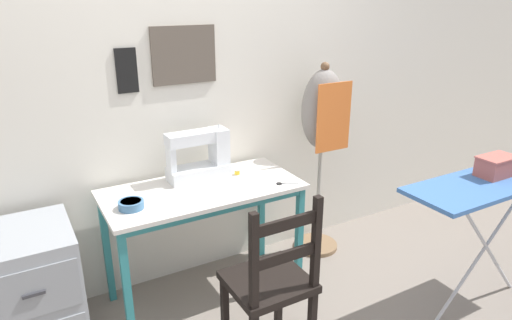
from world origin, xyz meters
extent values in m
plane|color=gray|center=(0.00, 0.00, 0.00)|extent=(14.00, 14.00, 0.00)
cube|color=silver|center=(0.00, 0.62, 1.27)|extent=(10.00, 0.05, 2.55)
cube|color=brown|center=(0.05, 0.59, 1.47)|extent=(0.40, 0.02, 0.34)
cube|color=black|center=(-0.30, 0.59, 1.41)|extent=(0.12, 0.01, 0.25)
cube|color=silver|center=(0.00, 0.28, 0.73)|extent=(1.16, 0.56, 0.02)
cube|color=teal|center=(0.00, 0.04, 0.70)|extent=(1.08, 0.03, 0.04)
cube|color=teal|center=(-0.54, 0.04, 0.36)|extent=(0.04, 0.04, 0.72)
cube|color=teal|center=(0.54, 0.04, 0.36)|extent=(0.04, 0.04, 0.72)
cube|color=teal|center=(-0.54, 0.52, 0.36)|extent=(0.04, 0.04, 0.72)
cube|color=teal|center=(0.54, 0.52, 0.36)|extent=(0.04, 0.04, 0.72)
cube|color=white|center=(0.04, 0.43, 0.78)|extent=(0.38, 0.16, 0.08)
cube|color=white|center=(0.18, 0.43, 0.93)|extent=(0.09, 0.14, 0.22)
cube|color=white|center=(0.02, 0.43, 1.01)|extent=(0.33, 0.12, 0.07)
cube|color=white|center=(-0.13, 0.43, 0.90)|extent=(0.04, 0.09, 0.15)
cylinder|color=#B22D2D|center=(0.24, 0.43, 0.93)|extent=(0.02, 0.06, 0.06)
cylinder|color=#99999E|center=(0.18, 0.43, 1.06)|extent=(0.01, 0.01, 0.02)
cylinder|color=teal|center=(-0.44, 0.21, 0.76)|extent=(0.14, 0.14, 0.04)
cylinder|color=#243D54|center=(-0.44, 0.21, 0.78)|extent=(0.11, 0.11, 0.01)
cube|color=silver|center=(0.49, 0.09, 0.74)|extent=(0.10, 0.03, 0.00)
cube|color=silver|center=(0.48, 0.07, 0.74)|extent=(0.09, 0.05, 0.00)
torus|color=black|center=(0.42, 0.10, 0.74)|extent=(0.03, 0.03, 0.01)
torus|color=black|center=(0.42, 0.10, 0.74)|extent=(0.03, 0.03, 0.01)
cylinder|color=yellow|center=(0.28, 0.36, 0.76)|extent=(0.03, 0.03, 0.03)
cylinder|color=beige|center=(0.28, 0.36, 0.77)|extent=(0.04, 0.04, 0.00)
cylinder|color=beige|center=(0.28, 0.36, 0.74)|extent=(0.04, 0.04, 0.00)
cube|color=black|center=(0.08, -0.35, 0.45)|extent=(0.40, 0.38, 0.04)
cube|color=black|center=(-0.09, -0.19, 0.21)|extent=(0.04, 0.04, 0.43)
cube|color=black|center=(0.25, -0.19, 0.21)|extent=(0.04, 0.04, 0.43)
cube|color=black|center=(-0.09, -0.51, 0.71)|extent=(0.04, 0.04, 0.48)
cube|color=black|center=(0.25, -0.51, 0.71)|extent=(0.04, 0.04, 0.48)
cube|color=black|center=(0.08, -0.51, 0.85)|extent=(0.34, 0.02, 0.06)
cube|color=black|center=(0.08, -0.51, 0.68)|extent=(0.34, 0.02, 0.06)
cube|color=#93999E|center=(-0.97, 0.28, 0.35)|extent=(0.45, 0.51, 0.71)
cube|color=gray|center=(-0.97, 0.02, 0.51)|extent=(0.41, 0.01, 0.26)
cube|color=#333338|center=(-0.97, 0.01, 0.51)|extent=(0.10, 0.01, 0.02)
cylinder|color=#846647|center=(0.96, 0.40, 0.01)|extent=(0.32, 0.32, 0.03)
cylinder|color=#ADA89E|center=(0.96, 0.40, 0.46)|extent=(0.03, 0.03, 0.85)
ellipsoid|color=gray|center=(0.96, 0.40, 1.07)|extent=(0.32, 0.23, 0.55)
sphere|color=brown|center=(0.96, 0.40, 1.37)|extent=(0.06, 0.06, 0.06)
cube|color=orange|center=(0.96, 0.28, 1.05)|extent=(0.27, 0.01, 0.46)
cube|color=#3D6BAD|center=(1.41, -0.65, 0.84)|extent=(1.21, 0.36, 0.02)
cylinder|color=#B7B7BC|center=(1.41, -0.65, 0.41)|extent=(0.74, 0.02, 0.84)
cylinder|color=#B7B7BC|center=(1.41, -0.65, 0.41)|extent=(0.74, 0.02, 0.84)
cube|color=#AD564C|center=(1.41, -0.61, 0.91)|extent=(0.21, 0.13, 0.11)
cube|color=#BE5F54|center=(1.41, -0.61, 0.96)|extent=(0.22, 0.14, 0.01)
camera|label=1|loc=(-0.94, -2.03, 1.82)|focal=32.00mm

